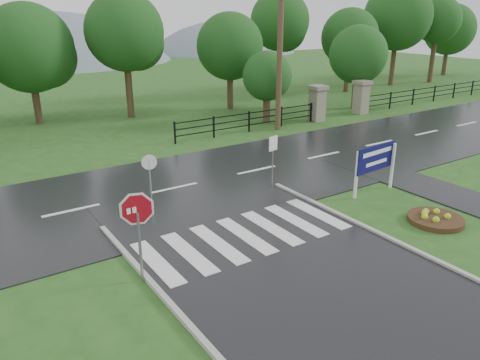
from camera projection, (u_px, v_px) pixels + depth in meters
ground at (369, 320)px, 10.68m from camera, size 120.00×120.00×0.00m
main_road at (174, 189)px, 18.50m from camera, size 90.00×8.00×0.04m
walkway at (440, 192)px, 18.24m from camera, size 2.20×11.00×0.04m
crosswalk at (246, 235)px, 14.57m from camera, size 6.50×2.80×0.02m
pillar_west at (317, 102)px, 29.57m from camera, size 1.00×1.00×2.24m
pillar_east at (361, 96)px, 31.65m from camera, size 1.00×1.00×2.24m
fence_west at (249, 120)px, 26.99m from camera, size 9.58×0.08×1.20m
fence_east at (454, 89)px, 37.40m from camera, size 20.58×0.08×1.20m
hills at (35, 171)px, 68.65m from camera, size 102.00×48.00×48.00m
treeline at (92, 121)px, 29.97m from camera, size 83.20×5.20×10.00m
stop_sign at (138, 217)px, 11.59m from camera, size 1.12×0.37×2.64m
estate_billboard at (376, 160)px, 17.69m from camera, size 2.19×0.27×1.92m
flower_bed at (436, 218)px, 15.57m from camera, size 1.81×1.81×0.36m
reg_sign_small at (273, 152)px, 18.09m from camera, size 0.47×0.12×2.13m
reg_sign_round at (150, 178)px, 15.60m from camera, size 0.50×0.16×2.20m
utility_pole_east at (280, 42)px, 26.04m from camera, size 1.71×0.58×9.80m
entrance_tree_left at (267, 76)px, 28.67m from camera, size 3.04×3.04×4.40m
entrance_tree_right at (358, 55)px, 32.47m from camera, size 4.02×4.02×5.77m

